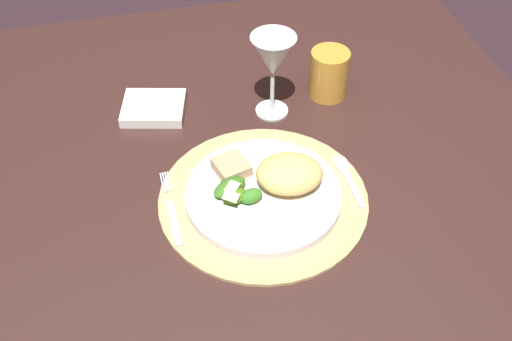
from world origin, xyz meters
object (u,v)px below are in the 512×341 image
object	(u,v)px
dining_table	(236,203)
spoon	(345,171)
wine_glass	(273,59)
fork	(172,211)
napkin	(154,108)
dinner_plate	(263,194)
amber_tumbler	(329,74)

from	to	relation	value
dining_table	spoon	world-z (taller)	spoon
dining_table	wine_glass	distance (m)	0.28
fork	napkin	distance (m)	0.26
dinner_plate	wine_glass	size ratio (longest dim) A/B	1.56
fork	amber_tumbler	bearing A→B (deg)	35.58
dinner_plate	spoon	world-z (taller)	dinner_plate
fork	napkin	world-z (taller)	napkin
napkin	amber_tumbler	distance (m)	0.34
dining_table	napkin	bearing A→B (deg)	127.99
dinner_plate	amber_tumbler	xyz separation A→B (m)	(0.19, 0.24, 0.03)
dinner_plate	fork	size ratio (longest dim) A/B	1.59
fork	dining_table	bearing A→B (deg)	41.18
dining_table	amber_tumbler	size ratio (longest dim) A/B	12.33
napkin	spoon	bearing A→B (deg)	-39.63
dining_table	amber_tumbler	distance (m)	0.30
spoon	dinner_plate	bearing A→B (deg)	-170.67
napkin	amber_tumbler	world-z (taller)	amber_tumbler
napkin	dinner_plate	bearing A→B (deg)	-61.53
dining_table	dinner_plate	world-z (taller)	dinner_plate
napkin	amber_tumbler	xyz separation A→B (m)	(0.33, -0.02, 0.04)
spoon	napkin	distance (m)	0.38
napkin	wine_glass	distance (m)	0.25
dining_table	fork	xyz separation A→B (m)	(-0.12, -0.11, 0.13)
dinner_plate	napkin	distance (m)	0.30
spoon	napkin	size ratio (longest dim) A/B	1.11
dinner_plate	fork	distance (m)	0.15
spoon	amber_tumbler	world-z (taller)	amber_tumbler
fork	wine_glass	distance (m)	0.33
dining_table	dinner_plate	bearing A→B (deg)	-78.05
spoon	amber_tumbler	distance (m)	0.23
fork	napkin	bearing A→B (deg)	89.27
dinner_plate	spoon	xyz separation A→B (m)	(0.15, 0.02, -0.01)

